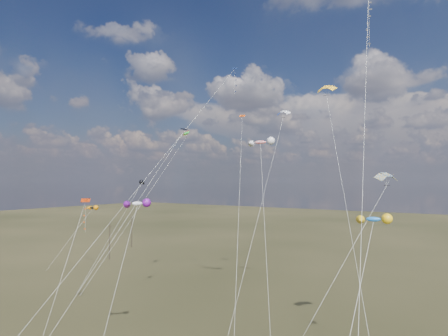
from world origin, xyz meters
The scene contains 16 objects.
utility_pole_near centered at (-38.00, 30.00, 4.09)m, with size 1.40×0.20×8.00m.
utility_pole_far centered at (-46.00, 44.00, 4.09)m, with size 1.40×0.20×8.00m.
diamond_black_high centered at (21.34, 12.27, 32.25)m, with size 4.92×23.31×37.66m.
diamond_navy_tall centered at (-0.65, 17.61, 28.80)m, with size 9.71×29.00×33.96m.
diamond_black_mid centered at (-3.48, 6.70, 16.92)m, with size 6.57×16.21×24.08m.
diamond_red_low centered at (-9.91, 2.06, 12.39)m, with size 5.32×9.75×15.02m.
diamond_orange_center centered at (1.20, 20.52, 19.48)m, with size 12.25×21.70×28.06m.
parafoil_yellow centered at (12.82, 24.15, 29.97)m, with size 11.41×17.43×30.79m.
parafoil_blue_white centered at (3.71, 29.63, 28.19)m, with size 4.99×23.24×28.97m.
parafoil_striped centered at (22.30, 15.07, 17.81)m, with size 8.46×10.43×18.51m.
parafoil_tricolor centered at (-9.94, 21.58, 24.96)m, with size 10.94×14.01×25.66m.
novelty_black_orange centered at (-34.27, 22.35, 11.79)m, with size 6.96×7.32×12.35m.
novelty_orange_black centered at (-21.46, 23.10, 16.78)m, with size 2.66×15.21×17.32m.
novelty_white_purple centered at (2.11, -0.74, 14.89)m, with size 3.83×9.10×15.43m.
novelty_redwhite_stripe centered at (2.74, 23.73, 22.92)m, with size 12.29×18.14×23.69m.
novelty_blue_yellow centered at (24.08, 1.64, 14.31)m, with size 2.20×11.02×14.83m.
Camera 1 is at (31.24, -28.92, 17.26)m, focal length 32.00 mm.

